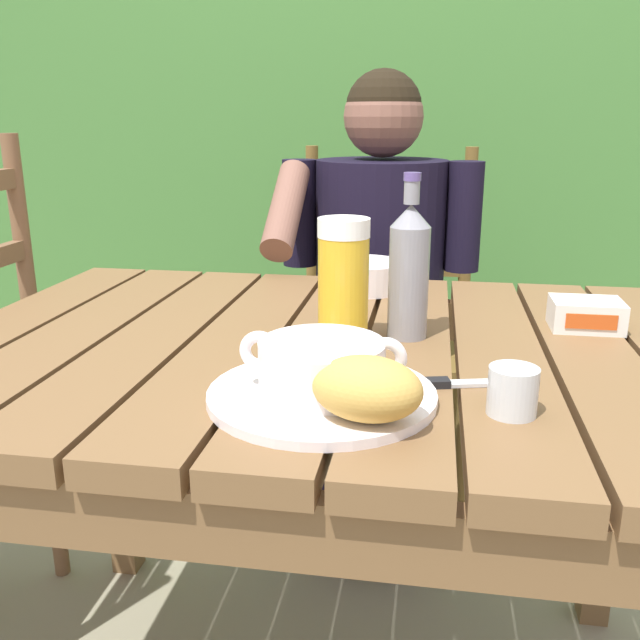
{
  "coord_description": "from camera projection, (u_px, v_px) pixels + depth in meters",
  "views": [
    {
      "loc": [
        0.16,
        -0.99,
        1.08
      ],
      "look_at": [
        0.02,
        -0.13,
        0.82
      ],
      "focal_mm": 38.61,
      "sensor_mm": 36.0,
      "label": 1
    }
  ],
  "objects": [
    {
      "name": "butter_tub",
      "position": [
        586.0,
        314.0,
        1.1
      ],
      "size": [
        0.11,
        0.08,
        0.05
      ],
      "color": "white",
      "rests_on": "dining_table"
    },
    {
      "name": "bread_roll",
      "position": [
        367.0,
        388.0,
        0.74
      ],
      "size": [
        0.14,
        0.11,
        0.07
      ],
      "color": "gold",
      "rests_on": "serving_plate"
    },
    {
      "name": "person_eating",
      "position": [
        377.0,
        277.0,
        1.69
      ],
      "size": [
        0.48,
        0.47,
        1.19
      ],
      "color": "black",
      "rests_on": "ground_plane"
    },
    {
      "name": "table_knife",
      "position": [
        447.0,
        383.0,
        0.87
      ],
      "size": [
        0.14,
        0.05,
        0.01
      ],
      "color": "silver",
      "rests_on": "dining_table"
    },
    {
      "name": "soup_bowl",
      "position": [
        322.0,
        365.0,
        0.82
      ],
      "size": [
        0.2,
        0.15,
        0.07
      ],
      "color": "white",
      "rests_on": "serving_plate"
    },
    {
      "name": "water_glass_small",
      "position": [
        513.0,
        391.0,
        0.78
      ],
      "size": [
        0.06,
        0.06,
        0.06
      ],
      "color": "silver",
      "rests_on": "dining_table"
    },
    {
      "name": "beer_bottle",
      "position": [
        409.0,
        269.0,
        1.04
      ],
      "size": [
        0.06,
        0.06,
        0.25
      ],
      "color": "gray",
      "rests_on": "dining_table"
    },
    {
      "name": "diner_bowl",
      "position": [
        364.0,
        276.0,
        1.35
      ],
      "size": [
        0.15,
        0.15,
        0.06
      ],
      "color": "white",
      "rests_on": "dining_table"
    },
    {
      "name": "hedge_backdrop",
      "position": [
        373.0,
        126.0,
        2.73
      ],
      "size": [
        3.84,
        0.89,
        2.38
      ],
      "color": "#437836",
      "rests_on": "ground_plane"
    },
    {
      "name": "dining_table",
      "position": [
        322.0,
        400.0,
        1.09
      ],
      "size": [
        1.18,
        0.85,
        0.75
      ],
      "color": "brown",
      "rests_on": "ground_plane"
    },
    {
      "name": "serving_plate",
      "position": [
        322.0,
        395.0,
        0.83
      ],
      "size": [
        0.28,
        0.28,
        0.01
      ],
      "color": "white",
      "rests_on": "dining_table"
    },
    {
      "name": "chair_near_diner",
      "position": [
        382.0,
        333.0,
        1.94
      ],
      "size": [
        0.49,
        0.43,
        1.0
      ],
      "color": "brown",
      "rests_on": "ground_plane"
    },
    {
      "name": "beer_glass",
      "position": [
        343.0,
        282.0,
        1.01
      ],
      "size": [
        0.08,
        0.08,
        0.19
      ],
      "color": "gold",
      "rests_on": "dining_table"
    }
  ]
}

